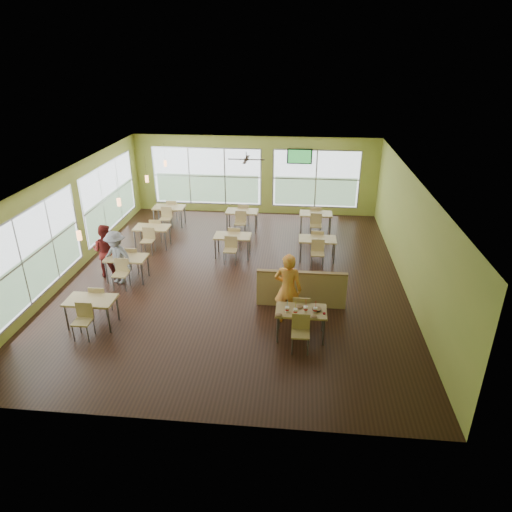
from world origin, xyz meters
name	(u,v)px	position (x,y,z in m)	size (l,w,h in m)	color
room	(235,228)	(0.00, 0.00, 1.60)	(12.00, 12.04, 3.20)	black
window_bays	(174,198)	(-2.65, 3.08, 1.48)	(9.24, 10.24, 2.38)	white
main_table	(301,314)	(2.00, -3.00, 0.63)	(1.22, 1.52, 0.87)	tan
half_wall_divider	(301,289)	(2.00, -1.55, 0.52)	(2.40, 0.14, 1.04)	tan
dining_tables	(212,235)	(-1.05, 1.71, 0.63)	(6.92, 8.72, 0.87)	tan
pendant_lights	(133,190)	(-3.20, 0.68, 2.45)	(0.11, 7.31, 0.86)	#2D2119
ceiling_fan	(246,159)	(0.00, 3.00, 2.95)	(1.25, 1.25, 0.29)	#2D2119
tv_backwall	(300,156)	(1.80, 5.90, 2.45)	(1.00, 0.07, 0.60)	black
man_plaid	(288,289)	(1.66, -2.38, 0.96)	(0.70, 0.46, 1.91)	#F24A1A
patron_maroon	(105,250)	(-3.92, -0.26, 0.83)	(0.80, 0.63, 1.65)	maroon
patron_grey	(117,257)	(-3.41, -0.68, 0.81)	(1.05, 0.60, 1.62)	slate
cup_blue	(287,309)	(1.67, -3.12, 0.82)	(0.10, 0.10, 0.37)	white
cup_yellow	(295,311)	(1.86, -3.19, 0.83)	(0.10, 0.10, 0.38)	white
cup_red_near	(306,309)	(2.10, -3.06, 0.83)	(0.11, 0.11, 0.38)	white
cup_red_far	(315,310)	(2.33, -3.08, 0.82)	(0.10, 0.10, 0.35)	white
food_basket	(317,309)	(2.37, -2.98, 0.78)	(0.22, 0.22, 0.05)	black
ketchup_cup	(324,313)	(2.54, -3.12, 0.76)	(0.07, 0.07, 0.03)	#920004
wrapper_left	(279,315)	(1.48, -3.30, 0.77)	(0.17, 0.15, 0.04)	olive
wrapper_mid	(299,307)	(1.95, -2.89, 0.77)	(0.19, 0.17, 0.05)	olive
wrapper_right	(314,317)	(2.30, -3.30, 0.77)	(0.14, 0.13, 0.04)	olive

